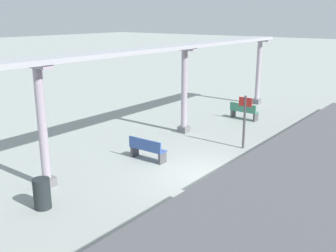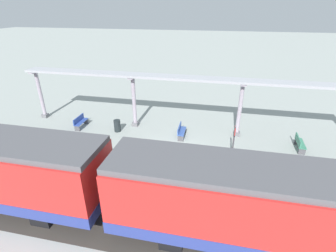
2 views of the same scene
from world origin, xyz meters
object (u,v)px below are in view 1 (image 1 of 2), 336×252
object	(u,v)px
canopy_pillar_nearest	(258,72)
canopy_pillar_third	(42,127)
canopy_pillar_second	(184,91)
bench_mid_platform	(147,149)
trash_bin	(42,194)
passenger_waiting_near_edge	(325,132)
bench_far_end	(244,111)
platform_info_sign	(245,117)

from	to	relation	value
canopy_pillar_nearest	canopy_pillar_third	xyz separation A→B (m)	(0.00, 15.48, 0.00)
canopy_pillar_second	bench_mid_platform	distance (m)	4.30
bench_mid_platform	trash_bin	world-z (taller)	trash_bin
canopy_pillar_nearest	passenger_waiting_near_edge	world-z (taller)	canopy_pillar_nearest
canopy_pillar_nearest	bench_far_end	distance (m)	4.43
canopy_pillar_second	passenger_waiting_near_edge	world-z (taller)	canopy_pillar_second
bench_mid_platform	platform_info_sign	bearing A→B (deg)	-122.89
canopy_pillar_nearest	canopy_pillar_third	size ratio (longest dim) A/B	1.00
canopy_pillar_second	canopy_pillar_third	world-z (taller)	same
bench_far_end	canopy_pillar_second	bearing A→B (deg)	73.78
bench_mid_platform	bench_far_end	world-z (taller)	same
bench_far_end	trash_bin	distance (m)	12.47
bench_far_end	canopy_pillar_third	bearing A→B (deg)	84.41
canopy_pillar_nearest	trash_bin	world-z (taller)	canopy_pillar_nearest
canopy_pillar_third	platform_info_sign	bearing A→B (deg)	-114.37
canopy_pillar_second	platform_info_sign	xyz separation A→B (m)	(-3.27, 0.40, -0.65)
bench_mid_platform	bench_far_end	distance (m)	7.74
bench_mid_platform	trash_bin	distance (m)	4.74
canopy_pillar_third	passenger_waiting_near_edge	xyz separation A→B (m)	(-6.26, -7.86, -0.90)
bench_far_end	platform_info_sign	size ratio (longest dim) A/B	0.69
canopy_pillar_second	bench_far_end	size ratio (longest dim) A/B	2.57
canopy_pillar_third	passenger_waiting_near_edge	bearing A→B (deg)	-128.55
bench_far_end	canopy_pillar_nearest	bearing A→B (deg)	-74.33
passenger_waiting_near_edge	platform_info_sign	bearing A→B (deg)	12.20
trash_bin	passenger_waiting_near_edge	bearing A→B (deg)	-119.96
bench_mid_platform	trash_bin	size ratio (longest dim) A/B	1.69
canopy_pillar_second	canopy_pillar_third	xyz separation A→B (m)	(0.00, 7.62, 0.00)
bench_far_end	trash_bin	xyz separation A→B (m)	(-0.04, 12.47, 0.00)
trash_bin	passenger_waiting_near_edge	world-z (taller)	passenger_waiting_near_edge
canopy_pillar_second	canopy_pillar_third	size ratio (longest dim) A/B	1.00
canopy_pillar_third	platform_info_sign	xyz separation A→B (m)	(-3.27, -7.21, -0.65)
platform_info_sign	passenger_waiting_near_edge	size ratio (longest dim) A/B	1.27
canopy_pillar_nearest	platform_info_sign	size ratio (longest dim) A/B	1.78
canopy_pillar_third	bench_far_end	size ratio (longest dim) A/B	2.57
bench_mid_platform	bench_far_end	size ratio (longest dim) A/B	0.99
canopy_pillar_second	passenger_waiting_near_edge	xyz separation A→B (m)	(-6.26, -0.24, -0.90)
canopy_pillar_third	bench_far_end	world-z (taller)	canopy_pillar_third
canopy_pillar_second	bench_far_end	bearing A→B (deg)	-106.22
bench_mid_platform	platform_info_sign	distance (m)	4.23
canopy_pillar_nearest	canopy_pillar_third	distance (m)	15.48
bench_mid_platform	passenger_waiting_near_edge	world-z (taller)	passenger_waiting_near_edge
bench_far_end	passenger_waiting_near_edge	world-z (taller)	passenger_waiting_near_edge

